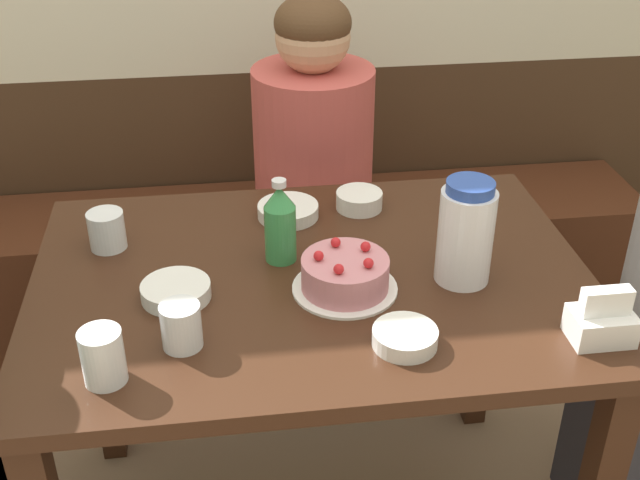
{
  "coord_description": "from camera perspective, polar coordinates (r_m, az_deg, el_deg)",
  "views": [
    {
      "loc": [
        -0.16,
        -1.34,
        1.64
      ],
      "look_at": [
        0.02,
        0.05,
        0.81
      ],
      "focal_mm": 45.0,
      "sensor_mm": 36.0,
      "label": 1
    }
  ],
  "objects": [
    {
      "name": "bench_seat",
      "position": [
        2.59,
        -2.8,
        -2.25
      ],
      "size": [
        2.28,
        0.38,
        0.48
      ],
      "color": "#472314",
      "rests_on": "ground_plane"
    },
    {
      "name": "dining_table",
      "position": [
        1.68,
        -0.54,
        -5.74
      ],
      "size": [
        1.12,
        0.79,
        0.76
      ],
      "color": "#381E11",
      "rests_on": "ground_plane"
    },
    {
      "name": "birthday_cake",
      "position": [
        1.55,
        1.79,
        -2.49
      ],
      "size": [
        0.21,
        0.21,
        0.09
      ],
      "color": "white",
      "rests_on": "dining_table"
    },
    {
      "name": "water_pitcher",
      "position": [
        1.57,
        10.32,
        0.51
      ],
      "size": [
        0.11,
        0.11,
        0.21
      ],
      "color": "white",
      "rests_on": "dining_table"
    },
    {
      "name": "soju_bottle",
      "position": [
        1.62,
        -2.85,
        1.23
      ],
      "size": [
        0.06,
        0.06,
        0.18
      ],
      "color": "#388E4C",
      "rests_on": "dining_table"
    },
    {
      "name": "napkin_holder",
      "position": [
        1.5,
        19.41,
        -5.45
      ],
      "size": [
        0.11,
        0.08,
        0.11
      ],
      "color": "white",
      "rests_on": "dining_table"
    },
    {
      "name": "bowl_soup_white",
      "position": [
        1.43,
        6.06,
        -6.91
      ],
      "size": [
        0.12,
        0.12,
        0.03
      ],
      "color": "white",
      "rests_on": "dining_table"
    },
    {
      "name": "bowl_rice_small",
      "position": [
        1.56,
        -10.21,
        -3.6
      ],
      "size": [
        0.13,
        0.13,
        0.03
      ],
      "color": "white",
      "rests_on": "dining_table"
    },
    {
      "name": "bowl_side_dish",
      "position": [
        1.81,
        -2.29,
        2.09
      ],
      "size": [
        0.14,
        0.14,
        0.03
      ],
      "color": "white",
      "rests_on": "dining_table"
    },
    {
      "name": "bowl_sauce_shallow",
      "position": [
        1.85,
        2.8,
        2.84
      ],
      "size": [
        0.11,
        0.11,
        0.04
      ],
      "color": "white",
      "rests_on": "dining_table"
    },
    {
      "name": "glass_water_tall",
      "position": [
        1.37,
        -15.19,
        -8.01
      ],
      "size": [
        0.07,
        0.07,
        0.1
      ],
      "color": "silver",
      "rests_on": "dining_table"
    },
    {
      "name": "glass_tumbler_short",
      "position": [
        1.42,
        -9.84,
        -6.03
      ],
      "size": [
        0.07,
        0.07,
        0.08
      ],
      "color": "silver",
      "rests_on": "dining_table"
    },
    {
      "name": "glass_shot_small",
      "position": [
        1.74,
        -14.92,
        0.67
      ],
      "size": [
        0.08,
        0.08,
        0.08
      ],
      "color": "silver",
      "rests_on": "dining_table"
    },
    {
      "name": "person_grey_tee",
      "position": [
        2.28,
        -0.46,
        2.18
      ],
      "size": [
        0.33,
        0.34,
        1.16
      ],
      "rotation": [
        0.0,
        0.0,
        -1.57
      ],
      "color": "#33333D",
      "rests_on": "ground_plane"
    }
  ]
}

